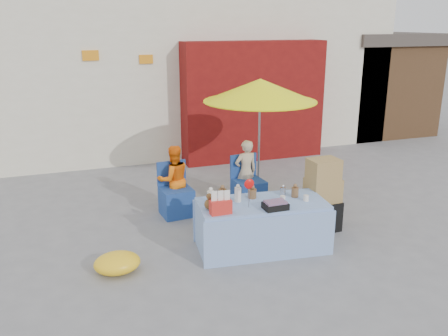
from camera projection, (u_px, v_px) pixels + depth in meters
name	position (u px, v px, depth m)	size (l,w,h in m)	color
ground	(223.00, 253.00, 6.40)	(80.00, 80.00, 0.00)	slate
backdrop	(146.00, 17.00, 12.42)	(14.00, 8.00, 7.80)	silver
market_table	(261.00, 225.00, 6.44)	(1.84, 1.02, 1.06)	#83A9D2
chair_left	(176.00, 200.00, 7.59)	(0.52, 0.51, 0.85)	navy
chair_right	(248.00, 191.00, 7.99)	(0.52, 0.51, 0.85)	navy
vendor_orange	(174.00, 179.00, 7.63)	(0.54, 0.42, 1.12)	orange
vendor_beige	(246.00, 172.00, 8.03)	(0.40, 0.26, 1.11)	#CBB28F
umbrella	(260.00, 91.00, 7.86)	(1.90, 1.90, 2.09)	gray
box_stack	(322.00, 197.00, 6.98)	(0.51, 0.43, 1.10)	black
tarp_bundle	(117.00, 263.00, 5.86)	(0.58, 0.46, 0.26)	yellow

